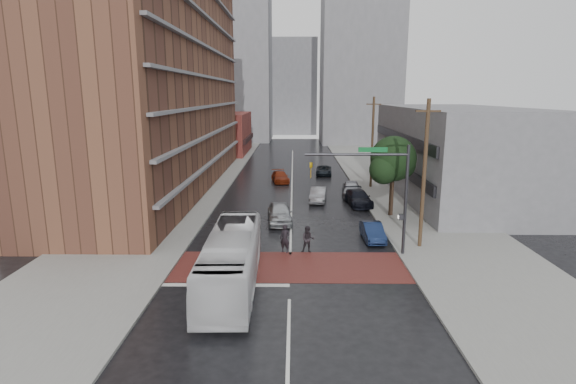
{
  "coord_description": "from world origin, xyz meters",
  "views": [
    {
      "loc": [
        0.21,
        -25.2,
        10.26
      ],
      "look_at": [
        -0.19,
        5.72,
        3.5
      ],
      "focal_mm": 28.0,
      "sensor_mm": 36.0,
      "label": 1
    }
  ],
  "objects_px": {
    "car_parked_far": "(351,189)",
    "car_travel_c": "(280,177)",
    "pedestrian_b": "(308,239)",
    "pedestrian_a": "(285,238)",
    "car_travel_b": "(318,195)",
    "suv_travel": "(324,170)",
    "car_travel_a": "(280,213)",
    "transit_bus": "(232,260)",
    "car_parked_mid": "(358,198)",
    "car_parked_near": "(373,232)"
  },
  "relations": [
    {
      "from": "car_parked_near",
      "to": "car_parked_mid",
      "type": "bearing_deg",
      "value": 85.99
    },
    {
      "from": "car_travel_c",
      "to": "car_parked_mid",
      "type": "distance_m",
      "value": 13.65
    },
    {
      "from": "pedestrian_b",
      "to": "car_parked_near",
      "type": "distance_m",
      "value": 5.41
    },
    {
      "from": "transit_bus",
      "to": "pedestrian_a",
      "type": "height_order",
      "value": "transit_bus"
    },
    {
      "from": "transit_bus",
      "to": "car_travel_b",
      "type": "relative_size",
      "value": 2.63
    },
    {
      "from": "suv_travel",
      "to": "car_travel_a",
      "type": "bearing_deg",
      "value": -98.37
    },
    {
      "from": "transit_bus",
      "to": "car_parked_mid",
      "type": "relative_size",
      "value": 2.26
    },
    {
      "from": "car_travel_c",
      "to": "car_parked_near",
      "type": "bearing_deg",
      "value": -81.17
    },
    {
      "from": "car_parked_far",
      "to": "car_travel_c",
      "type": "bearing_deg",
      "value": 139.58
    },
    {
      "from": "transit_bus",
      "to": "car_parked_mid",
      "type": "xyz_separation_m",
      "value": [
        9.43,
        18.4,
        -0.83
      ]
    },
    {
      "from": "car_parked_mid",
      "to": "pedestrian_a",
      "type": "bearing_deg",
      "value": -123.01
    },
    {
      "from": "pedestrian_a",
      "to": "car_travel_a",
      "type": "distance_m",
      "value": 7.05
    },
    {
      "from": "pedestrian_b",
      "to": "car_travel_a",
      "type": "distance_m",
      "value": 7.33
    },
    {
      "from": "car_travel_a",
      "to": "transit_bus",
      "type": "bearing_deg",
      "value": -104.57
    },
    {
      "from": "transit_bus",
      "to": "car_parked_mid",
      "type": "distance_m",
      "value": 20.69
    },
    {
      "from": "pedestrian_a",
      "to": "car_travel_c",
      "type": "bearing_deg",
      "value": 112.63
    },
    {
      "from": "suv_travel",
      "to": "car_travel_b",
      "type": "bearing_deg",
      "value": -91.41
    },
    {
      "from": "pedestrian_b",
      "to": "car_travel_c",
      "type": "relative_size",
      "value": 0.41
    },
    {
      "from": "suv_travel",
      "to": "car_parked_far",
      "type": "bearing_deg",
      "value": -76.44
    },
    {
      "from": "suv_travel",
      "to": "car_parked_mid",
      "type": "xyz_separation_m",
      "value": [
        2.19,
        -16.19,
        0.12
      ]
    },
    {
      "from": "car_travel_a",
      "to": "car_parked_mid",
      "type": "height_order",
      "value": "car_travel_a"
    },
    {
      "from": "car_parked_far",
      "to": "pedestrian_a",
      "type": "bearing_deg",
      "value": -106.41
    },
    {
      "from": "transit_bus",
      "to": "car_travel_a",
      "type": "xyz_separation_m",
      "value": [
        2.21,
        12.42,
        -0.72
      ]
    },
    {
      "from": "car_travel_b",
      "to": "car_travel_c",
      "type": "bearing_deg",
      "value": 119.38
    },
    {
      "from": "suv_travel",
      "to": "car_parked_far",
      "type": "distance_m",
      "value": 12.65
    },
    {
      "from": "pedestrian_a",
      "to": "car_parked_far",
      "type": "relative_size",
      "value": 0.41
    },
    {
      "from": "car_travel_b",
      "to": "car_parked_mid",
      "type": "distance_m",
      "value": 3.95
    },
    {
      "from": "pedestrian_a",
      "to": "car_parked_far",
      "type": "distance_m",
      "value": 17.91
    },
    {
      "from": "transit_bus",
      "to": "pedestrian_a",
      "type": "distance_m",
      "value": 6.1
    },
    {
      "from": "transit_bus",
      "to": "car_travel_a",
      "type": "height_order",
      "value": "transit_bus"
    },
    {
      "from": "car_parked_near",
      "to": "car_travel_c",
      "type": "bearing_deg",
      "value": 106.96
    },
    {
      "from": "car_parked_mid",
      "to": "suv_travel",
      "type": "bearing_deg",
      "value": 91.81
    },
    {
      "from": "pedestrian_b",
      "to": "pedestrian_a",
      "type": "bearing_deg",
      "value": -176.15
    },
    {
      "from": "car_travel_a",
      "to": "car_travel_c",
      "type": "bearing_deg",
      "value": 87.09
    },
    {
      "from": "car_parked_near",
      "to": "car_parked_far",
      "type": "distance_m",
      "value": 14.07
    },
    {
      "from": "transit_bus",
      "to": "car_travel_b",
      "type": "bearing_deg",
      "value": 72.55
    },
    {
      "from": "pedestrian_a",
      "to": "car_travel_c",
      "type": "xyz_separation_m",
      "value": [
        -1.05,
        24.26,
        -0.32
      ]
    },
    {
      "from": "transit_bus",
      "to": "suv_travel",
      "type": "bearing_deg",
      "value": 76.89
    },
    {
      "from": "car_travel_b",
      "to": "transit_bus",
      "type": "bearing_deg",
      "value": -98.7
    },
    {
      "from": "car_travel_c",
      "to": "car_parked_far",
      "type": "distance_m",
      "value": 10.67
    },
    {
      "from": "car_parked_near",
      "to": "car_parked_mid",
      "type": "distance_m",
      "value": 10.38
    },
    {
      "from": "transit_bus",
      "to": "car_parked_mid",
      "type": "bearing_deg",
      "value": 61.56
    },
    {
      "from": "pedestrian_b",
      "to": "suv_travel",
      "type": "distance_m",
      "value": 29.34
    },
    {
      "from": "suv_travel",
      "to": "car_parked_mid",
      "type": "height_order",
      "value": "car_parked_mid"
    },
    {
      "from": "car_parked_far",
      "to": "pedestrian_b",
      "type": "bearing_deg",
      "value": -101.79
    },
    {
      "from": "car_parked_near",
      "to": "car_travel_a",
      "type": "bearing_deg",
      "value": 145.5
    },
    {
      "from": "car_travel_a",
      "to": "car_parked_near",
      "type": "relative_size",
      "value": 1.26
    },
    {
      "from": "pedestrian_b",
      "to": "car_parked_mid",
      "type": "bearing_deg",
      "value": 72.25
    },
    {
      "from": "car_parked_far",
      "to": "car_parked_near",
      "type": "bearing_deg",
      "value": -86.25
    },
    {
      "from": "pedestrian_b",
      "to": "suv_travel",
      "type": "bearing_deg",
      "value": 88.07
    }
  ]
}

